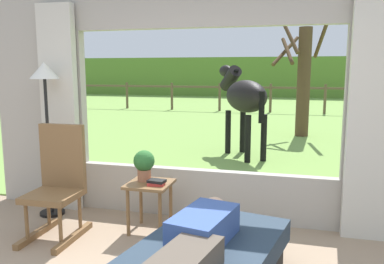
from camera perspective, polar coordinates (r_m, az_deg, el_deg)
name	(u,v)px	position (r m, az deg, el deg)	size (l,w,h in m)	color
back_wall_with_window	(203,108)	(4.33, 1.57, 3.53)	(5.20, 0.12, 2.55)	#ADA599
curtain_panel_left	(60,109)	(4.88, -18.55, 3.11)	(0.44, 0.10, 2.40)	beige
curtain_panel_right	(372,119)	(4.14, 24.52, 1.78)	(0.44, 0.10, 2.40)	beige
outdoor_pasture_lawn	(269,114)	(15.21, 11.10, 2.62)	(36.00, 21.68, 0.02)	#759E47
distant_hill_ridge	(281,77)	(24.95, 12.76, 7.74)	(36.00, 2.00, 2.40)	#577F2F
reclining_person	(197,239)	(2.78, 0.76, -15.18)	(0.45, 1.43, 0.22)	#334C8C
rocking_chair	(58,182)	(4.20, -18.77, -6.91)	(0.49, 0.69, 1.12)	brown
side_table	(150,191)	(4.11, -6.12, -8.53)	(0.44, 0.44, 0.52)	brown
potted_plant	(144,163)	(4.12, -6.93, -4.52)	(0.22, 0.22, 0.32)	#9E6042
book_stack	(156,182)	(3.99, -5.15, -7.26)	(0.19, 0.16, 0.05)	#B22D28
floor_lamp_left	(45,93)	(4.69, -20.40, 5.31)	(0.32, 0.32, 1.74)	black
horse	(244,97)	(7.50, 7.49, 5.06)	(1.32, 1.68, 1.73)	black
pasture_tree	(303,78)	(10.13, 15.67, 7.57)	(1.33, 1.48, 2.86)	#4C3823
pasture_fence_line	(271,94)	(15.57, 11.29, 5.47)	(16.10, 0.10, 1.10)	brown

